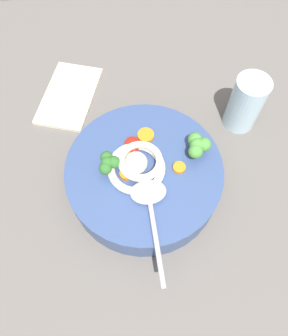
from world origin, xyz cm
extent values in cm
cube|color=#5B5651|center=(0.00, 0.00, 1.41)|extent=(109.01, 109.01, 2.82)
cylinder|color=#334775|center=(-3.85, -1.35, 6.04)|extent=(27.52, 27.52, 6.43)
cylinder|color=olive|center=(-3.85, -1.35, 6.30)|extent=(24.22, 24.22, 5.92)
torus|color=silver|center=(-3.96, -0.38, 9.94)|extent=(9.93, 9.93, 1.37)
torus|color=silver|center=(-3.32, -0.81, 11.04)|extent=(10.64, 10.64, 1.23)
sphere|color=silver|center=(-3.96, -0.38, 11.72)|extent=(3.85, 3.85, 3.85)
ellipsoid|color=#B7B7BC|center=(-8.67, -1.31, 10.06)|extent=(4.45, 6.03, 1.60)
cylinder|color=#B7B7BC|center=(-16.17, -1.25, 10.06)|extent=(15.01, 0.92, 0.80)
ellipsoid|color=red|center=(0.73, 0.23, 9.98)|extent=(3.22, 2.89, 1.45)
cylinder|color=#7A9E60|center=(-3.08, 4.70, 9.85)|extent=(1.10, 1.10, 1.18)
sphere|color=#2D6628|center=(-3.08, 4.70, 11.52)|extent=(2.17, 2.17, 2.17)
sphere|color=#2D6628|center=(-1.99, 4.70, 11.32)|extent=(2.17, 2.17, 2.17)
sphere|color=#2D6628|center=(-4.06, 5.09, 11.42)|extent=(2.17, 2.17, 2.17)
sphere|color=#2D6628|center=(-3.08, 3.61, 11.36)|extent=(2.17, 2.17, 2.17)
cylinder|color=#7A9E60|center=(-2.18, -10.65, 9.94)|extent=(1.27, 1.27, 1.37)
sphere|color=#478938|center=(-2.18, -10.65, 11.87)|extent=(2.50, 2.50, 2.50)
sphere|color=#478938|center=(-0.93, -10.65, 11.65)|extent=(2.50, 2.50, 2.50)
sphere|color=#478938|center=(-3.32, -10.20, 11.76)|extent=(2.50, 2.50, 2.50)
sphere|color=#478938|center=(-2.18, -11.91, 11.69)|extent=(2.50, 2.50, 2.50)
cylinder|color=orange|center=(2.44, -2.62, 9.62)|extent=(2.99, 2.99, 0.73)
cylinder|color=orange|center=(-4.88, -7.26, 9.64)|extent=(2.16, 2.16, 0.77)
cylinder|color=orange|center=(-1.41, 1.85, 9.46)|extent=(3.00, 3.00, 0.41)
cylinder|color=orange|center=(-4.66, 1.78, 9.64)|extent=(2.32, 2.32, 0.77)
cylinder|color=silver|center=(7.43, -23.02, 8.69)|extent=(6.50, 6.50, 11.74)
cube|color=beige|center=(19.33, 11.67, 3.22)|extent=(19.89, 15.83, 0.80)
camera|label=1|loc=(-28.60, 2.40, 58.01)|focal=34.12mm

